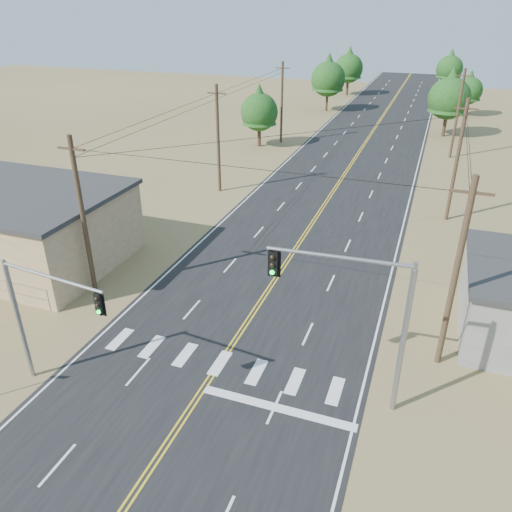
% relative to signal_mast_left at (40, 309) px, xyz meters
% --- Properties ---
extents(ground, '(220.00, 220.00, 0.00)m').
position_rel_signal_mast_left_xyz_m(ground, '(6.73, -3.81, -4.42)').
color(ground, '#917B4E').
rests_on(ground, ground).
extents(road, '(15.00, 200.00, 0.02)m').
position_rel_signal_mast_left_xyz_m(road, '(6.73, 26.19, -4.41)').
color(road, black).
rests_on(road, ground).
extents(utility_pole_left_near, '(1.80, 0.30, 10.00)m').
position_rel_signal_mast_left_xyz_m(utility_pole_left_near, '(-3.77, 8.19, 0.70)').
color(utility_pole_left_near, '#4C3826').
rests_on(utility_pole_left_near, ground).
extents(utility_pole_left_mid, '(1.80, 0.30, 10.00)m').
position_rel_signal_mast_left_xyz_m(utility_pole_left_mid, '(-3.77, 28.19, 0.70)').
color(utility_pole_left_mid, '#4C3826').
rests_on(utility_pole_left_mid, ground).
extents(utility_pole_left_far, '(1.80, 0.30, 10.00)m').
position_rel_signal_mast_left_xyz_m(utility_pole_left_far, '(-3.77, 48.19, 0.70)').
color(utility_pole_left_far, '#4C3826').
rests_on(utility_pole_left_far, ground).
extents(utility_pole_right_near, '(1.80, 0.30, 10.00)m').
position_rel_signal_mast_left_xyz_m(utility_pole_right_near, '(17.23, 8.19, 0.70)').
color(utility_pole_right_near, '#4C3826').
rests_on(utility_pole_right_near, ground).
extents(utility_pole_right_mid, '(1.80, 0.30, 10.00)m').
position_rel_signal_mast_left_xyz_m(utility_pole_right_mid, '(17.23, 28.19, 0.70)').
color(utility_pole_right_mid, '#4C3826').
rests_on(utility_pole_right_mid, ground).
extents(utility_pole_right_far, '(1.80, 0.30, 10.00)m').
position_rel_signal_mast_left_xyz_m(utility_pole_right_far, '(17.23, 48.19, 0.70)').
color(utility_pole_right_far, '#4C3826').
rests_on(utility_pole_right_far, ground).
extents(signal_mast_left, '(5.67, 0.94, 6.49)m').
position_rel_signal_mast_left_xyz_m(signal_mast_left, '(0.00, 0.00, 0.00)').
color(signal_mast_left, gray).
rests_on(signal_mast_left, ground).
extents(signal_mast_right, '(6.12, 0.77, 7.56)m').
position_rel_signal_mast_left_xyz_m(signal_mast_right, '(13.66, 3.84, 0.69)').
color(signal_mast_right, gray).
rests_on(signal_mast_right, ground).
extents(tree_left_near, '(4.64, 4.64, 7.74)m').
position_rel_signal_mast_left_xyz_m(tree_left_near, '(-5.82, 45.39, 0.32)').
color(tree_left_near, '#3F2D1E').
rests_on(tree_left_near, ground).
extents(tree_left_mid, '(5.57, 5.57, 9.28)m').
position_rel_signal_mast_left_xyz_m(tree_left_mid, '(-2.84, 70.81, 1.26)').
color(tree_left_mid, '#3F2D1E').
rests_on(tree_left_mid, ground).
extents(tree_left_far, '(5.39, 5.39, 8.99)m').
position_rel_signal_mast_left_xyz_m(tree_left_far, '(-2.57, 87.75, 1.08)').
color(tree_left_far, '#3F2D1E').
rests_on(tree_left_far, ground).
extents(tree_right_near, '(5.48, 5.48, 9.13)m').
position_rel_signal_mast_left_xyz_m(tree_right_near, '(16.18, 58.87, 1.17)').
color(tree_right_near, '#3F2D1E').
rests_on(tree_right_near, ground).
extents(tree_right_mid, '(4.25, 4.25, 7.08)m').
position_rel_signal_mast_left_xyz_m(tree_right_mid, '(19.03, 74.46, -0.09)').
color(tree_right_mid, '#3F2D1E').
rests_on(tree_right_mid, ground).
extents(tree_right_far, '(5.04, 5.04, 8.39)m').
position_rel_signal_mast_left_xyz_m(tree_right_far, '(15.73, 96.65, 0.72)').
color(tree_right_far, '#3F2D1E').
rests_on(tree_right_far, ground).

